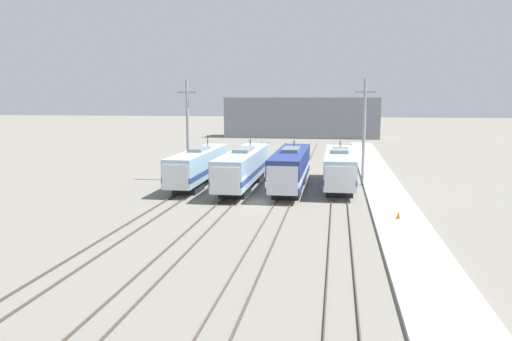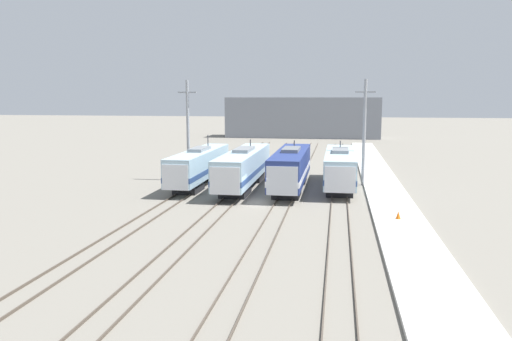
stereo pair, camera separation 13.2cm
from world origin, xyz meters
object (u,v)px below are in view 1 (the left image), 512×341
locomotive_far_left (198,166)px  locomotive_center_right (290,169)px  catenary_tower_right (364,131)px  locomotive_center_left (243,168)px  locomotive_far_right (340,168)px  catenary_tower_left (188,129)px  traffic_cone (399,215)px

locomotive_far_left → locomotive_center_right: 10.15m
catenary_tower_right → locomotive_center_right: bearing=-151.9°
catenary_tower_right → locomotive_center_left: bearing=-163.4°
locomotive_far_left → locomotive_far_right: bearing=4.0°
locomotive_far_right → locomotive_center_right: bearing=-159.7°
locomotive_center_left → locomotive_far_right: bearing=9.0°
locomotive_far_right → catenary_tower_right: size_ratio=1.44×
locomotive_center_left → catenary_tower_left: (-7.13, 3.77, 3.74)m
catenary_tower_right → locomotive_far_left: bearing=-169.6°
locomotive_far_right → catenary_tower_left: bearing=172.8°
catenary_tower_left → locomotive_far_left: bearing=-57.4°
locomotive_far_left → locomotive_far_right: size_ratio=1.02×
locomotive_center_left → catenary_tower_right: (12.62, 3.77, 3.74)m
locomotive_center_left → locomotive_far_right: 10.24m
catenary_tower_left → catenary_tower_right: same height
locomotive_center_right → catenary_tower_right: (7.56, 4.04, 3.68)m
locomotive_far_right → catenary_tower_left: 17.79m
locomotive_far_left → catenary_tower_right: (17.68, 3.24, 3.78)m
traffic_cone → catenary_tower_left: bearing=143.2°
catenary_tower_right → traffic_cone: (1.96, -16.22, -5.35)m
locomotive_center_left → locomotive_center_right: locomotive_center_right is taller
locomotive_far_left → locomotive_far_right: (15.18, 1.07, 0.01)m
locomotive_far_left → locomotive_center_left: 5.09m
locomotive_far_left → catenary_tower_left: (-2.07, 3.24, 3.78)m
catenary_tower_left → locomotive_center_right: bearing=-18.4°
locomotive_center_left → traffic_cone: size_ratio=30.34×
locomotive_far_left → traffic_cone: 23.59m
locomotive_center_left → locomotive_center_right: bearing=-3.1°
locomotive_far_left → locomotive_center_left: (5.06, -0.53, 0.05)m
locomotive_far_right → locomotive_far_left: bearing=-176.0°
locomotive_center_left → catenary_tower_left: 8.89m
catenary_tower_left → catenary_tower_right: 19.75m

